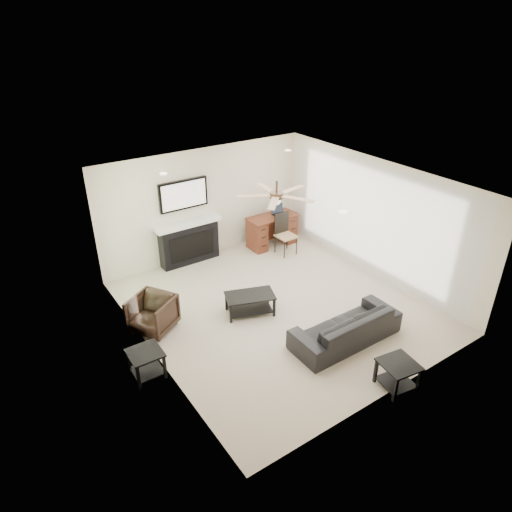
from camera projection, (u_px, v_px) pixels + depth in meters
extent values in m
plane|color=#C1AF9B|center=(277.00, 307.00, 8.79)|extent=(5.50, 5.50, 0.00)
cube|color=white|center=(280.00, 183.00, 7.62)|extent=(5.00, 5.50, 0.04)
cube|color=beige|center=(205.00, 203.00, 10.22)|extent=(5.00, 0.04, 2.50)
cube|color=beige|center=(400.00, 325.00, 6.20)|extent=(5.00, 0.04, 2.50)
cube|color=beige|center=(148.00, 291.00, 6.97)|extent=(0.04, 5.50, 2.50)
cube|color=beige|center=(375.00, 219.00, 9.45)|extent=(0.04, 5.50, 2.50)
cube|color=silver|center=(370.00, 218.00, 9.51)|extent=(0.04, 5.10, 2.40)
cube|color=#93BC89|center=(117.00, 262.00, 8.21)|extent=(0.04, 1.80, 2.10)
cylinder|color=#382619|center=(277.00, 195.00, 7.81)|extent=(1.40, 1.40, 0.30)
imported|color=black|center=(346.00, 326.00, 7.76)|extent=(1.98, 0.78, 0.58)
imported|color=black|center=(152.00, 314.00, 8.02)|extent=(0.98, 0.98, 0.66)
cube|color=black|center=(250.00, 304.00, 8.53)|extent=(1.02, 0.77, 0.40)
cube|color=black|center=(397.00, 375.00, 6.81)|extent=(0.59, 0.59, 0.45)
cube|color=black|center=(147.00, 364.00, 7.03)|extent=(0.51, 0.51, 0.45)
cube|color=black|center=(188.00, 223.00, 9.96)|extent=(1.52, 0.34, 1.91)
cube|color=#3C1E0F|center=(272.00, 231.00, 11.00)|extent=(1.22, 0.56, 0.76)
cube|color=black|center=(286.00, 235.00, 10.55)|extent=(0.42, 0.44, 0.97)
cube|color=black|center=(280.00, 210.00, 10.85)|extent=(0.33, 0.24, 0.23)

